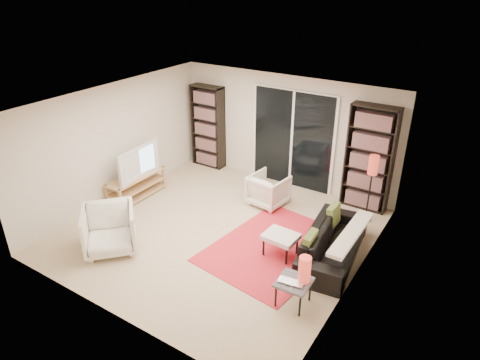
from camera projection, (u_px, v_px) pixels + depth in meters
name	position (u px, v px, depth m)	size (l,w,h in m)	color
floor	(220.00, 232.00, 7.83)	(5.00, 5.00, 0.00)	#BEAF8A
wall_back	(285.00, 131.00, 9.18)	(5.00, 0.02, 2.40)	beige
wall_front	(104.00, 244.00, 5.41)	(5.00, 0.02, 2.40)	beige
wall_left	(116.00, 144.00, 8.50)	(0.02, 5.00, 2.40)	beige
wall_right	(362.00, 213.00, 6.09)	(0.02, 5.00, 2.40)	beige
ceiling	(217.00, 104.00, 6.76)	(5.00, 5.00, 0.02)	white
sliding_door	(292.00, 140.00, 9.13)	(1.92, 0.08, 2.16)	white
bookshelf_left	(208.00, 127.00, 10.10)	(0.80, 0.30, 1.95)	black
bookshelf_right	(369.00, 159.00, 8.21)	(0.90, 0.30, 2.10)	black
tv_stand	(137.00, 186.00, 8.91)	(0.43, 1.34, 0.50)	tan
tv	(135.00, 161.00, 8.65)	(1.14, 0.15, 0.66)	black
rug	(275.00, 247.00, 7.37)	(1.81, 2.44, 0.01)	red
sofa	(333.00, 243.00, 7.02)	(1.95, 0.76, 0.57)	black
armchair_back	(268.00, 190.00, 8.62)	(0.68, 0.70, 0.64)	silver
armchair_front	(109.00, 230.00, 7.17)	(0.84, 0.86, 0.78)	silver
ottoman	(281.00, 238.00, 7.05)	(0.57, 0.47, 0.40)	silver
side_table	(294.00, 284.00, 6.00)	(0.48, 0.48, 0.40)	#4F4F55
laptop	(290.00, 284.00, 5.89)	(0.36, 0.23, 0.03)	silver
table_lamp	(305.00, 269.00, 5.90)	(0.18, 0.18, 0.39)	red
floor_lamp	(372.00, 172.00, 7.75)	(0.20, 0.20, 1.33)	black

